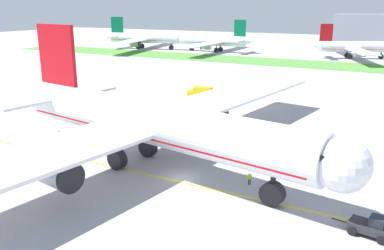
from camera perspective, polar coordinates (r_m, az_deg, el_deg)
The scene contains 11 objects.
ground_plane at distance 53.98m, azimuth -1.50°, elevation -7.42°, with size 600.00×600.00×0.00m, color #9E9EA3.
apron_taxi_line at distance 53.02m, azimuth -2.15°, elevation -7.88°, with size 280.00×0.36×0.01m, color yellow.
grass_median_strip at distance 165.66m, azimuth 19.55°, elevation 7.81°, with size 320.00×24.00×0.10m, color #4C8438.
airliner_foreground at distance 55.82m, azimuth -6.28°, elevation 0.34°, with size 57.86×92.49×19.04m.
pushback_tug at distance 44.63m, azimuth 23.81°, elevation -12.88°, with size 5.80×2.96×2.14m.
ground_crew_wingwalker_port at distance 63.72m, azimuth -15.87°, elevation -3.31°, with size 0.50×0.46×1.67m.
ground_crew_marshaller_front at distance 52.16m, azimuth 8.06°, elevation -7.31°, with size 0.52×0.37×1.58m.
service_truck_baggage_loader at distance 98.62m, azimuth 1.20°, elevation 4.54°, with size 6.20×3.25×3.18m.
parked_airliner_far_left at distance 221.69m, azimuth -6.73°, elevation 11.96°, with size 46.26×73.39×16.46m.
parked_airliner_far_centre at distance 205.73m, azimuth 3.21°, elevation 11.65°, with size 40.88×63.16×15.73m.
parked_airliner_far_right at distance 191.53m, azimuth 21.67°, elevation 10.11°, with size 35.72×56.12×14.65m.
Camera 1 is at (24.53, -42.94, 21.65)m, focal length 38.12 mm.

